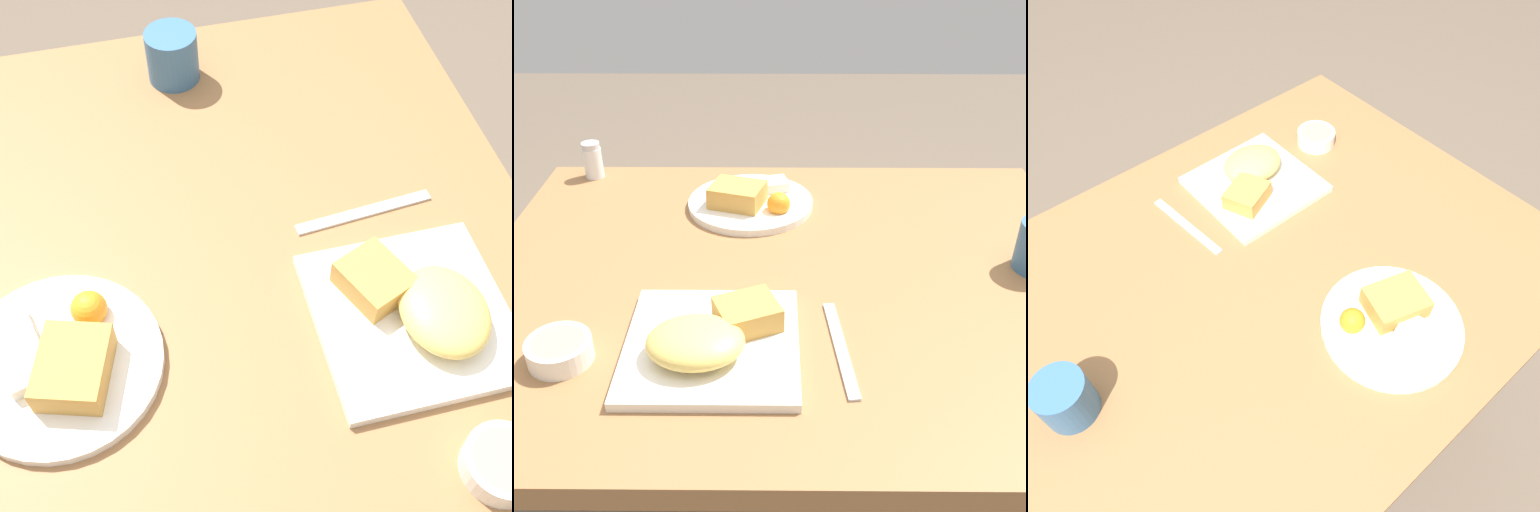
# 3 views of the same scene
# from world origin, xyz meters

# --- Properties ---
(ground_plane) EXTENTS (8.00, 8.00, 0.00)m
(ground_plane) POSITION_xyz_m (0.00, 0.00, 0.00)
(ground_plane) COLOR brown
(dining_table) EXTENTS (1.03, 0.83, 0.76)m
(dining_table) POSITION_xyz_m (0.00, 0.00, 0.67)
(dining_table) COLOR olive
(dining_table) RESTS_ON ground_plane
(plate_square_near) EXTENTS (0.23, 0.23, 0.06)m
(plate_square_near) POSITION_xyz_m (-0.12, -0.20, 0.78)
(plate_square_near) COLOR white
(plate_square_near) RESTS_ON dining_table
(plate_oval_far) EXTENTS (0.24, 0.24, 0.05)m
(plate_oval_far) POSITION_xyz_m (-0.08, 0.22, 0.78)
(plate_oval_far) COLOR white
(plate_oval_far) RESTS_ON dining_table
(sauce_ramekin) EXTENTS (0.09, 0.09, 0.03)m
(sauce_ramekin) POSITION_xyz_m (-0.31, -0.22, 0.78)
(sauce_ramekin) COLOR white
(sauce_ramekin) RESTS_ON dining_table
(butter_knife) EXTENTS (0.03, 0.20, 0.00)m
(butter_knife) POSITION_xyz_m (0.06, -0.19, 0.76)
(butter_knife) COLOR silver
(butter_knife) RESTS_ON dining_table
(coffee_mug) EXTENTS (0.08, 0.08, 0.08)m
(coffee_mug) POSITION_xyz_m (0.40, 0.01, 0.80)
(coffee_mug) COLOR #386693
(coffee_mug) RESTS_ON dining_table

